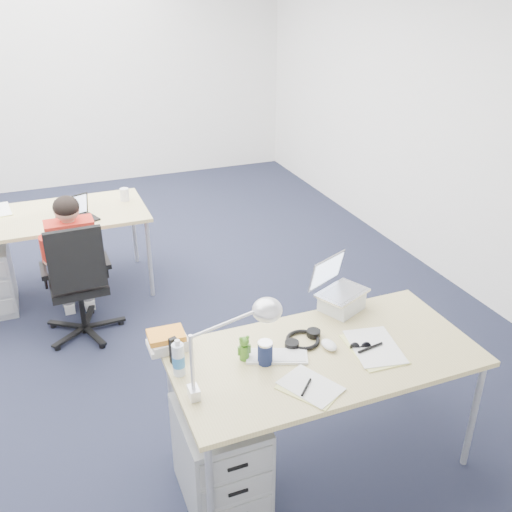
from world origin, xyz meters
The scene contains 22 objects.
floor centered at (0.00, 0.00, 0.00)m, with size 7.00×7.00×0.00m, color black.
room centered at (0.00, 0.00, 1.71)m, with size 6.02×7.02×2.80m.
desk_near centered at (0.91, -1.97, 0.68)m, with size 1.60×0.80×0.73m.
desk_far centered at (-0.33, 0.58, 0.68)m, with size 1.60×0.80×0.73m.
office_chair centered at (-0.19, -0.17, 0.27)m, with size 0.61×0.61×0.95m.
seated_person centered at (-0.19, -0.01, 0.56)m, with size 0.34×0.59×1.11m.
drawer_pedestal_near centered at (0.31, -2.01, 0.28)m, with size 0.40×0.50×0.55m, color #A2A5A7.
silver_laptop centered at (1.20, -1.62, 0.88)m, with size 0.29×0.23×0.31m, color silver, non-canonical shape.
wireless_keyboard centered at (0.66, -1.91, 0.74)m, with size 0.31×0.13×0.02m, color white.
computer_mouse centered at (0.95, -1.94, 0.75)m, with size 0.07×0.11×0.04m, color white.
headphones centered at (0.84, -1.83, 0.75)m, with size 0.24×0.19×0.04m, color black, non-canonical shape.
can_koozie centered at (0.58, -1.93, 0.79)m, with size 0.08×0.08×0.13m, color #151E42.
water_bottle centered at (0.16, -1.86, 0.83)m, with size 0.06×0.06×0.20m, color silver.
bear_figurine centered at (0.50, -1.86, 0.80)m, with size 0.07×0.06×0.14m, color #2D6C1C, non-canonical shape.
book_stack centered at (0.16, -1.62, 0.78)m, with size 0.20×0.15×0.09m, color silver.
cordless_phone centered at (0.16, -1.75, 0.80)m, with size 0.04×0.02×0.15m, color black.
papers_left centered at (0.70, -2.20, 0.73)m, with size 0.20×0.28×0.01m, color #E2E383.
papers_right centered at (1.16, -2.04, 0.74)m, with size 0.24×0.34×0.01m, color #E2E383.
sunglasses centered at (1.10, -2.00, 0.74)m, with size 0.11×0.05×0.03m, color black, non-canonical shape.
desk_lamp centered at (0.31, -2.05, 0.97)m, with size 0.41×0.15×0.47m, color silver, non-canonical shape.
dark_laptop centered at (-0.09, 0.34, 0.83)m, with size 0.28×0.27×0.20m, color black, non-canonical shape.
far_cup centered at (0.34, 0.68, 0.79)m, with size 0.08×0.08×0.11m, color white.
Camera 1 is at (-0.33, -4.11, 2.50)m, focal length 40.00 mm.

